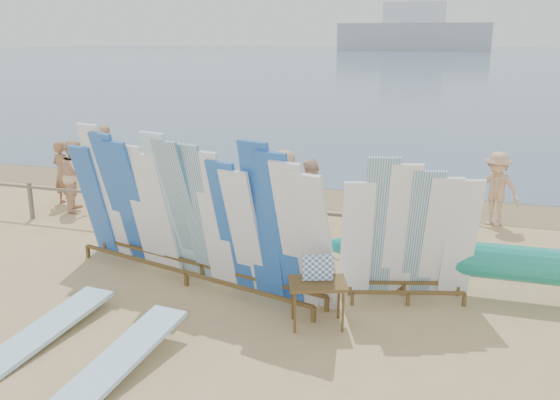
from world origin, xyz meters
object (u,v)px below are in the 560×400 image
(beach_chair_right, at_px, (202,212))
(beachgoer_11, at_px, (105,151))
(beachgoer_8, at_px, (309,196))
(main_surfboard_rack, at_px, (192,216))
(outrigger_canoe, at_px, (502,264))
(beachgoer_4, at_px, (187,175))
(beach_chair_left, at_px, (185,216))
(flat_board_a, at_px, (43,340))
(beachgoer_3, at_px, (182,175))
(beachgoer_9, at_px, (496,189))
(beachgoer_1, at_px, (63,173))
(beachgoer_10, at_px, (440,215))
(beachgoer_6, at_px, (285,190))
(stroller, at_px, (290,216))
(vendor_table, at_px, (317,302))
(side_surfboard_rack, at_px, (409,237))
(beachgoer_2, at_px, (76,175))
(flat_board_b, at_px, (115,378))

(beach_chair_right, height_order, beachgoer_11, beachgoer_11)
(beachgoer_8, bearing_deg, main_surfboard_rack, -18.42)
(outrigger_canoe, distance_m, beachgoer_11, 13.04)
(beachgoer_4, distance_m, beachgoer_8, 3.77)
(beach_chair_left, xyz_separation_m, beach_chair_right, (0.28, 0.33, 0.03))
(flat_board_a, bearing_deg, beachgoer_3, 103.78)
(beachgoer_9, bearing_deg, beach_chair_right, -140.65)
(beachgoer_4, distance_m, beachgoer_1, 3.33)
(beachgoer_10, xyz_separation_m, beachgoer_6, (-3.48, 0.42, 0.15))
(stroller, distance_m, beachgoer_4, 3.60)
(stroller, relative_size, beachgoer_9, 0.64)
(beachgoer_1, bearing_deg, main_surfboard_rack, 157.51)
(beachgoer_10, bearing_deg, vendor_table, 108.91)
(main_surfboard_rack, distance_m, side_surfboard_rack, 3.78)
(beachgoer_1, distance_m, beachgoer_10, 9.73)
(flat_board_a, relative_size, beach_chair_left, 3.19)
(beachgoer_1, relative_size, beachgoer_9, 0.96)
(beachgoer_3, xyz_separation_m, beachgoer_2, (-2.44, -1.07, 0.07))
(flat_board_a, height_order, beach_chair_left, beach_chair_left)
(beachgoer_4, bearing_deg, beachgoer_9, 67.85)
(main_surfboard_rack, xyz_separation_m, vendor_table, (2.55, -0.97, -0.86))
(beachgoer_3, bearing_deg, side_surfboard_rack, 74.98)
(flat_board_a, height_order, stroller, stroller)
(outrigger_canoe, xyz_separation_m, flat_board_b, (-4.88, -4.15, -0.62))
(beachgoer_11, bearing_deg, flat_board_a, -11.12)
(beachgoer_4, bearing_deg, main_surfboard_rack, 0.06)
(vendor_table, height_order, beachgoer_1, beachgoer_1)
(vendor_table, xyz_separation_m, beach_chair_right, (-3.89, 4.20, -0.11))
(beachgoer_2, xyz_separation_m, beachgoer_9, (10.17, 1.88, -0.03))
(side_surfboard_rack, distance_m, beachgoer_10, 2.71)
(beachgoer_1, bearing_deg, beach_chair_left, 179.79)
(vendor_table, bearing_deg, beachgoer_2, 129.71)
(main_surfboard_rack, distance_m, beachgoer_4, 5.11)
(beachgoer_10, bearing_deg, beachgoer_6, 33.62)
(beachgoer_3, bearing_deg, flat_board_a, 28.14)
(beachgoer_1, height_order, beachgoer_9, beachgoer_9)
(flat_board_b, relative_size, beachgoer_4, 1.65)
(beachgoer_8, relative_size, beachgoer_6, 0.90)
(beachgoer_11, bearing_deg, stroller, 22.72)
(beachgoer_4, distance_m, beachgoer_10, 6.65)
(stroller, xyz_separation_m, beachgoer_3, (-3.35, 1.37, 0.39))
(outrigger_canoe, xyz_separation_m, vendor_table, (-2.72, -1.91, -0.23))
(vendor_table, bearing_deg, flat_board_b, -154.21)
(outrigger_canoe, bearing_deg, beachgoer_4, 153.90)
(beach_chair_left, distance_m, beachgoer_11, 6.18)
(beachgoer_10, bearing_deg, flat_board_b, 99.53)
(beachgoer_10, distance_m, beachgoer_6, 3.51)
(beachgoer_9, bearing_deg, beachgoer_1, -149.32)
(beach_chair_right, bearing_deg, side_surfboard_rack, -25.21)
(flat_board_a, height_order, beachgoer_4, beachgoer_4)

